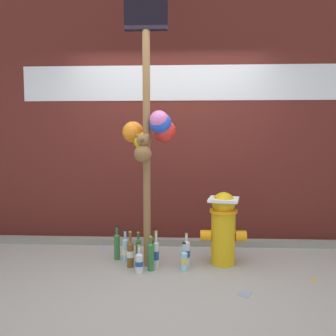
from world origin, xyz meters
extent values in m
plane|color=#9E9B93|center=(0.00, 0.00, 0.00)|extent=(14.00, 14.00, 0.00)
cube|color=#561E19|center=(0.00, 1.48, 1.80)|extent=(10.00, 0.20, 3.60)
cube|color=silver|center=(0.39, 1.38, 2.07)|extent=(4.63, 0.01, 0.45)
cube|color=gray|center=(0.00, 1.13, 0.04)|extent=(8.00, 0.12, 0.08)
cylinder|color=olive|center=(-0.20, 0.40, 1.37)|extent=(0.08, 0.08, 2.74)
cube|color=black|center=(-0.20, 0.40, 2.64)|extent=(0.44, 0.08, 0.36)
sphere|color=yellow|center=(-0.26, 0.50, 1.34)|extent=(0.19, 0.19, 0.19)
sphere|color=blue|center=(-0.05, 0.36, 1.52)|extent=(0.23, 0.23, 0.23)
sphere|color=red|center=(-0.02, 0.42, 1.44)|extent=(0.24, 0.24, 0.24)
sphere|color=#D66BB2|center=(-0.07, 0.33, 1.55)|extent=(0.20, 0.20, 0.20)
sphere|color=orange|center=(-0.36, 0.53, 1.43)|extent=(0.23, 0.23, 0.23)
sphere|color=brown|center=(-0.23, 0.27, 1.21)|extent=(0.18, 0.18, 0.18)
sphere|color=brown|center=(-0.23, 0.27, 1.35)|extent=(0.13, 0.13, 0.13)
sphere|color=brown|center=(-0.27, 0.27, 1.39)|extent=(0.05, 0.05, 0.05)
sphere|color=brown|center=(-0.18, 0.27, 1.39)|extent=(0.05, 0.05, 0.05)
sphere|color=brown|center=(-0.23, 0.22, 1.35)|extent=(0.05, 0.05, 0.05)
cylinder|color=gold|center=(0.62, 0.49, 0.28)|extent=(0.26, 0.26, 0.57)
cylinder|color=orange|center=(0.62, 0.49, 0.58)|extent=(0.30, 0.30, 0.03)
sphere|color=gold|center=(0.62, 0.49, 0.67)|extent=(0.25, 0.25, 0.25)
cylinder|color=orange|center=(0.43, 0.49, 0.31)|extent=(0.12, 0.12, 0.12)
cylinder|color=orange|center=(0.80, 0.49, 0.31)|extent=(0.12, 0.12, 0.12)
cube|color=white|center=(0.62, 0.49, 0.71)|extent=(0.37, 0.37, 0.03)
cylinder|color=#337038|center=(-0.15, 0.26, 0.14)|extent=(0.07, 0.07, 0.27)
cone|color=#337038|center=(-0.15, 0.26, 0.28)|extent=(0.07, 0.07, 0.03)
cylinder|color=#337038|center=(-0.15, 0.26, 0.32)|extent=(0.03, 0.03, 0.05)
cylinder|color=gold|center=(-0.15, 0.26, 0.36)|extent=(0.03, 0.03, 0.01)
cylinder|color=silver|center=(-0.26, 0.19, 0.09)|extent=(0.08, 0.08, 0.19)
cone|color=silver|center=(-0.26, 0.19, 0.20)|extent=(0.08, 0.08, 0.03)
cylinder|color=silver|center=(-0.26, 0.19, 0.25)|extent=(0.03, 0.03, 0.06)
cylinder|color=#1E478C|center=(-0.26, 0.19, 0.10)|extent=(0.08, 0.08, 0.05)
cylinder|color=gold|center=(-0.26, 0.19, 0.28)|extent=(0.04, 0.04, 0.01)
cylinder|color=silver|center=(-0.10, 0.36, 0.13)|extent=(0.06, 0.06, 0.26)
cone|color=silver|center=(-0.10, 0.36, 0.27)|extent=(0.06, 0.06, 0.02)
cylinder|color=silver|center=(-0.10, 0.36, 0.33)|extent=(0.03, 0.03, 0.10)
cylinder|color=#1E478C|center=(-0.10, 0.36, 0.12)|extent=(0.06, 0.06, 0.09)
cylinder|color=gold|center=(-0.10, 0.36, 0.38)|extent=(0.03, 0.03, 0.01)
cylinder|color=#93CCE0|center=(0.19, 0.27, 0.09)|extent=(0.07, 0.07, 0.18)
cone|color=#93CCE0|center=(0.19, 0.27, 0.20)|extent=(0.07, 0.07, 0.03)
cylinder|color=#93CCE0|center=(0.19, 0.27, 0.25)|extent=(0.03, 0.03, 0.07)
cylinder|color=#D8C64C|center=(0.19, 0.27, 0.10)|extent=(0.07, 0.07, 0.06)
cylinder|color=black|center=(0.19, 0.27, 0.29)|extent=(0.04, 0.04, 0.01)
cylinder|color=#337038|center=(-0.56, 0.56, 0.14)|extent=(0.07, 0.07, 0.27)
cone|color=#337038|center=(-0.56, 0.56, 0.29)|extent=(0.07, 0.07, 0.03)
cylinder|color=#337038|center=(-0.56, 0.56, 0.34)|extent=(0.03, 0.03, 0.07)
cylinder|color=black|center=(-0.56, 0.56, 0.38)|extent=(0.03, 0.03, 0.01)
cylinder|color=#337038|center=(-0.31, 0.53, 0.11)|extent=(0.06, 0.06, 0.23)
cone|color=#337038|center=(-0.31, 0.53, 0.24)|extent=(0.06, 0.06, 0.02)
cylinder|color=#337038|center=(-0.31, 0.53, 0.29)|extent=(0.02, 0.02, 0.06)
cylinder|color=gold|center=(-0.31, 0.53, 0.32)|extent=(0.03, 0.03, 0.01)
cylinder|color=brown|center=(-0.14, 0.54, 0.12)|extent=(0.06, 0.06, 0.24)
cone|color=brown|center=(-0.14, 0.54, 0.25)|extent=(0.06, 0.06, 0.02)
cylinder|color=brown|center=(-0.14, 0.54, 0.31)|extent=(0.02, 0.02, 0.08)
cylinder|color=black|center=(-0.14, 0.54, 0.35)|extent=(0.03, 0.03, 0.01)
cylinder|color=#93CCE0|center=(-0.45, 0.49, 0.12)|extent=(0.06, 0.06, 0.25)
cone|color=#93CCE0|center=(-0.45, 0.49, 0.26)|extent=(0.06, 0.06, 0.03)
cylinder|color=#93CCE0|center=(-0.45, 0.49, 0.31)|extent=(0.03, 0.03, 0.08)
cylinder|color=silver|center=(-0.45, 0.49, 0.11)|extent=(0.07, 0.07, 0.06)
cylinder|color=black|center=(-0.45, 0.49, 0.36)|extent=(0.03, 0.03, 0.01)
cylinder|color=brown|center=(-0.37, 0.34, 0.12)|extent=(0.07, 0.07, 0.25)
cone|color=brown|center=(-0.37, 0.34, 0.26)|extent=(0.07, 0.07, 0.03)
cylinder|color=brown|center=(-0.37, 0.34, 0.33)|extent=(0.03, 0.03, 0.10)
cylinder|color=silver|center=(-0.37, 0.34, 0.14)|extent=(0.07, 0.07, 0.07)
cylinder|color=gold|center=(-0.37, 0.34, 0.38)|extent=(0.03, 0.03, 0.01)
cylinder|color=silver|center=(0.22, 0.40, 0.13)|extent=(0.08, 0.08, 0.26)
cone|color=silver|center=(0.22, 0.40, 0.27)|extent=(0.08, 0.08, 0.03)
cylinder|color=silver|center=(0.22, 0.40, 0.32)|extent=(0.03, 0.03, 0.06)
cylinder|color=#1E478C|center=(0.22, 0.40, 0.14)|extent=(0.08, 0.08, 0.07)
cylinder|color=gold|center=(0.22, 0.40, 0.35)|extent=(0.03, 0.03, 0.01)
cube|color=#8C99B2|center=(-0.81, 1.02, 0.00)|extent=(0.06, 0.14, 0.01)
cube|color=#8C99B2|center=(0.73, -0.26, 0.00)|extent=(0.15, 0.16, 0.01)
cube|color=tan|center=(1.45, 0.08, 0.00)|extent=(0.09, 0.16, 0.01)
camera|label=1|loc=(0.21, -3.34, 1.40)|focal=38.43mm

